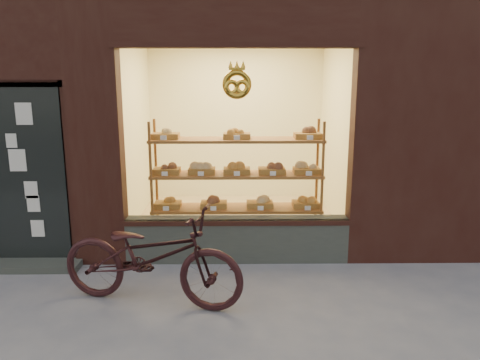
{
  "coord_description": "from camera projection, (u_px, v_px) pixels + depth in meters",
  "views": [
    {
      "loc": [
        0.42,
        -3.34,
        2.25
      ],
      "look_at": [
        0.48,
        2.0,
        1.05
      ],
      "focal_mm": 35.0,
      "sensor_mm": 36.0,
      "label": 1
    }
  ],
  "objects": [
    {
      "name": "bicycle",
      "position": [
        151.0,
        256.0,
        4.63
      ],
      "size": [
        2.0,
        1.11,
        0.99
      ],
      "primitive_type": "imported",
      "rotation": [
        0.0,
        0.0,
        1.32
      ],
      "color": "black",
      "rests_on": "ground"
    },
    {
      "name": "display_shelf",
      "position": [
        237.0,
        186.0,
        6.05
      ],
      "size": [
        2.2,
        0.45,
        1.7
      ],
      "color": "brown",
      "rests_on": "ground"
    }
  ]
}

